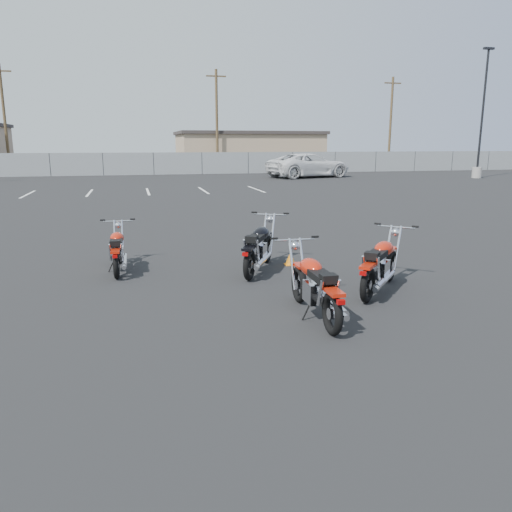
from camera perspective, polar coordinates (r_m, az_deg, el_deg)
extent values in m
plane|color=black|center=(8.12, -0.36, -5.46)|extent=(120.00, 120.00, 0.00)
torus|color=black|center=(11.15, -15.38, 0.55)|extent=(0.11, 0.54, 0.54)
cylinder|color=silver|center=(11.15, -15.38, 0.55)|extent=(0.09, 0.15, 0.14)
torus|color=black|center=(9.88, -15.68, -1.01)|extent=(0.11, 0.54, 0.54)
cylinder|color=silver|center=(9.88, -15.68, -1.01)|extent=(0.09, 0.15, 0.14)
cube|color=black|center=(10.50, -15.53, 0.01)|extent=(0.11, 0.95, 0.05)
cube|color=silver|center=(10.45, -15.56, 0.24)|extent=(0.26, 0.35, 0.27)
cylinder|color=silver|center=(10.42, -15.61, 1.11)|extent=(0.18, 0.23, 0.24)
ellipsoid|color=#B81E0B|center=(10.60, -15.61, 2.00)|extent=(0.29, 0.53, 0.23)
cube|color=black|center=(10.17, -15.71, 1.46)|extent=(0.24, 0.50, 0.09)
cube|color=black|center=(9.95, -15.78, 1.42)|extent=(0.20, 0.17, 0.11)
cube|color=#B81E0B|center=(9.80, -15.78, 0.57)|extent=(0.17, 0.38, 0.05)
cube|color=#B81E0B|center=(11.10, -15.47, 1.98)|extent=(0.12, 0.31, 0.04)
cylinder|color=silver|center=(9.95, -15.10, 0.46)|extent=(0.05, 0.17, 0.35)
cylinder|color=silver|center=(9.97, -16.34, 0.40)|extent=(0.05, 0.17, 0.35)
cylinder|color=silver|center=(10.25, -14.77, -0.57)|extent=(0.10, 0.99, 0.12)
cylinder|color=silver|center=(9.96, -14.83, -0.85)|extent=(0.11, 0.32, 0.12)
cylinder|color=silver|center=(11.20, -15.03, 2.13)|extent=(0.05, 0.36, 0.71)
cylinder|color=silver|center=(11.20, -15.86, 2.08)|extent=(0.05, 0.36, 0.71)
sphere|color=silver|center=(11.30, -15.49, 3.40)|extent=(0.15, 0.15, 0.14)
cylinder|color=silver|center=(11.31, -15.51, 3.87)|extent=(0.63, 0.04, 0.03)
cylinder|color=black|center=(11.27, -13.92, 4.12)|extent=(0.11, 0.03, 0.03)
cylinder|color=black|center=(11.30, -17.12, 3.95)|extent=(0.11, 0.03, 0.03)
cylinder|color=black|center=(10.46, -16.19, -1.05)|extent=(0.14, 0.02, 0.27)
cube|color=#990505|center=(9.58, -15.83, -0.06)|extent=(0.09, 0.06, 0.05)
torus|color=black|center=(10.82, 1.27, 0.86)|extent=(0.39, 0.60, 0.62)
cylinder|color=silver|center=(10.82, 1.27, 0.86)|extent=(0.17, 0.19, 0.16)
torus|color=black|center=(9.41, -0.77, -0.96)|extent=(0.39, 0.60, 0.62)
cylinder|color=silver|center=(9.41, -0.77, -0.96)|extent=(0.17, 0.19, 0.16)
cube|color=black|center=(10.10, 0.32, 0.24)|extent=(0.60, 1.00, 0.06)
cube|color=silver|center=(10.04, 0.25, 0.53)|extent=(0.44, 0.48, 0.31)
cylinder|color=silver|center=(10.00, 0.25, 1.57)|extent=(0.30, 0.32, 0.27)
ellipsoid|color=black|center=(10.20, 0.57, 2.61)|extent=(0.56, 0.68, 0.26)
cube|color=black|center=(9.74, -0.11, 1.99)|extent=(0.50, 0.63, 0.10)
cube|color=black|center=(9.48, -0.49, 1.96)|extent=(0.29, 0.27, 0.12)
cube|color=black|center=(9.32, -0.80, 0.95)|extent=(0.37, 0.47, 0.05)
cube|color=black|center=(10.76, 1.27, 2.55)|extent=(0.28, 0.37, 0.04)
cylinder|color=silver|center=(9.47, 0.19, 0.73)|extent=(0.13, 0.19, 0.41)
cylinder|color=silver|center=(9.53, -1.25, 0.80)|extent=(0.13, 0.19, 0.41)
cylinder|color=silver|center=(9.79, 0.83, -0.54)|extent=(0.62, 1.05, 0.13)
cylinder|color=silver|center=(9.47, 0.37, -0.87)|extent=(0.28, 0.38, 0.14)
cylinder|color=silver|center=(10.86, 1.90, 2.67)|extent=(0.23, 0.38, 0.81)
cylinder|color=silver|center=(10.90, 0.94, 2.71)|extent=(0.23, 0.38, 0.81)
sphere|color=silver|center=(11.00, 1.62, 4.21)|extent=(0.22, 0.22, 0.16)
cylinder|color=silver|center=(11.00, 1.64, 4.76)|extent=(0.65, 0.37, 0.03)
cylinder|color=black|center=(10.90, 3.48, 4.89)|extent=(0.13, 0.09, 0.04)
cylinder|color=black|center=(11.06, -0.21, 5.02)|extent=(0.13, 0.09, 0.04)
cylinder|color=black|center=(10.09, -0.62, -0.92)|extent=(0.15, 0.10, 0.31)
cube|color=#990505|center=(9.08, -1.24, 0.20)|extent=(0.12, 0.10, 0.06)
torus|color=black|center=(8.14, 4.96, -3.26)|extent=(0.12, 0.60, 0.60)
cylinder|color=silver|center=(8.14, 4.96, -3.26)|extent=(0.10, 0.16, 0.16)
torus|color=black|center=(6.83, 8.70, -6.52)|extent=(0.12, 0.60, 0.60)
cylinder|color=silver|center=(6.83, 8.70, -6.52)|extent=(0.10, 0.16, 0.16)
cube|color=black|center=(7.47, 6.67, -4.46)|extent=(0.12, 1.06, 0.06)
cube|color=silver|center=(7.40, 6.81, -4.12)|extent=(0.29, 0.39, 0.30)
cylinder|color=silver|center=(7.35, 6.85, -2.77)|extent=(0.21, 0.25, 0.27)
ellipsoid|color=#B81E0B|center=(7.53, 6.29, -1.28)|extent=(0.32, 0.59, 0.26)
cube|color=black|center=(7.10, 7.55, -2.36)|extent=(0.27, 0.56, 0.10)
cube|color=black|center=(6.86, 8.29, -2.57)|extent=(0.22, 0.18, 0.12)
cube|color=#B81E0B|center=(6.72, 8.85, -4.03)|extent=(0.19, 0.43, 0.05)
cube|color=#B81E0B|center=(8.06, 5.00, -1.09)|extent=(0.14, 0.34, 0.04)
cylinder|color=silver|center=(6.93, 9.24, -4.08)|extent=(0.05, 0.19, 0.39)
cylinder|color=silver|center=(6.85, 7.37, -4.23)|extent=(0.05, 0.19, 0.39)
cylinder|color=silver|center=(7.27, 8.65, -5.49)|extent=(0.11, 1.11, 0.13)
cylinder|color=silver|center=(6.98, 9.62, -6.13)|extent=(0.13, 0.36, 0.13)
cylinder|color=silver|center=(8.20, 5.35, -0.83)|extent=(0.05, 0.40, 0.79)
cylinder|color=silver|center=(8.14, 4.14, -0.90)|extent=(0.05, 0.40, 0.79)
sphere|color=silver|center=(8.26, 4.44, 1.16)|extent=(0.16, 0.16, 0.16)
cylinder|color=silver|center=(8.26, 4.41, 1.87)|extent=(0.70, 0.04, 0.03)
cylinder|color=black|center=(8.34, 6.77, 2.20)|extent=(0.12, 0.04, 0.04)
cylinder|color=black|center=(8.14, 2.09, 2.02)|extent=(0.12, 0.04, 0.04)
cylinder|color=black|center=(7.39, 5.86, -6.17)|extent=(0.16, 0.03, 0.30)
cube|color=#990505|center=(6.51, 9.68, -5.22)|extent=(0.10, 0.06, 0.06)
torus|color=black|center=(9.67, 15.08, -1.06)|extent=(0.49, 0.52, 0.61)
cylinder|color=silver|center=(9.67, 15.08, -1.06)|extent=(0.18, 0.19, 0.16)
torus|color=black|center=(8.30, 12.63, -3.20)|extent=(0.49, 0.52, 0.61)
cylinder|color=silver|center=(8.30, 12.63, -3.20)|extent=(0.18, 0.19, 0.16)
cube|color=black|center=(8.97, 13.96, -1.80)|extent=(0.79, 0.85, 0.06)
cube|color=silver|center=(8.91, 13.90, -1.49)|extent=(0.47, 0.47, 0.30)
cylinder|color=silver|center=(8.87, 13.96, -0.35)|extent=(0.32, 0.32, 0.27)
ellipsoid|color=#B81E0B|center=(9.06, 14.39, 0.81)|extent=(0.62, 0.64, 0.26)
cube|color=black|center=(8.60, 13.57, 0.10)|extent=(0.57, 0.59, 0.10)
cube|color=black|center=(8.36, 13.12, 0.04)|extent=(0.29, 0.28, 0.12)
cube|color=#B81E0B|center=(8.20, 12.70, -1.09)|extent=(0.42, 0.44, 0.05)
cube|color=#B81E0B|center=(9.61, 15.19, 0.79)|extent=(0.33, 0.34, 0.04)
cylinder|color=silver|center=(8.35, 13.81, -1.37)|extent=(0.16, 0.17, 0.40)
cylinder|color=silver|center=(8.41, 12.22, -1.19)|extent=(0.16, 0.17, 0.40)
cylinder|color=silver|center=(8.67, 14.45, -2.75)|extent=(0.82, 0.88, 0.13)
cylinder|color=silver|center=(8.36, 13.90, -3.15)|extent=(0.33, 0.35, 0.13)
cylinder|color=silver|center=(9.70, 15.88, 0.89)|extent=(0.31, 0.33, 0.80)
cylinder|color=silver|center=(9.74, 14.84, 1.00)|extent=(0.31, 0.33, 0.80)
sphere|color=silver|center=(9.83, 15.67, 2.61)|extent=(0.23, 0.23, 0.16)
cylinder|color=silver|center=(9.83, 15.73, 3.21)|extent=(0.54, 0.50, 0.03)
cylinder|color=black|center=(9.73, 17.75, 3.23)|extent=(0.11, 0.11, 0.04)
cylinder|color=black|center=(9.89, 13.73, 3.61)|extent=(0.11, 0.11, 0.04)
cylinder|color=black|center=(8.96, 12.86, -3.03)|extent=(0.13, 0.13, 0.30)
cube|color=#990505|center=(7.97, 12.15, -1.95)|extent=(0.12, 0.11, 0.06)
cone|color=orange|center=(10.68, 3.96, -0.22)|extent=(0.22, 0.22, 0.28)
cube|color=orange|center=(10.71, 3.95, -0.96)|extent=(0.24, 0.24, 0.01)
cylinder|color=gray|center=(41.31, 23.92, 8.72)|extent=(0.70, 0.70, 0.80)
cylinder|color=black|center=(41.32, 24.50, 14.96)|extent=(0.16, 0.16, 8.24)
cube|color=black|center=(41.77, 25.07, 20.70)|extent=(0.80, 0.25, 0.15)
cube|color=gray|center=(42.57, -11.62, 10.30)|extent=(80.00, 0.04, 1.80)
cylinder|color=black|center=(42.99, -22.48, 9.63)|extent=(0.06, 0.06, 1.80)
cylinder|color=black|center=(42.59, -17.08, 10.01)|extent=(0.06, 0.06, 1.80)
cylinder|color=black|center=(42.57, -11.62, 10.30)|extent=(0.06, 0.06, 1.80)
cylinder|color=black|center=(42.93, -6.19, 10.50)|extent=(0.06, 0.06, 1.80)
cylinder|color=black|center=(43.65, -0.90, 10.61)|extent=(0.06, 0.06, 1.80)
cylinder|color=black|center=(44.72, 4.19, 10.63)|extent=(0.06, 0.06, 1.80)
cylinder|color=black|center=(46.11, 9.01, 10.57)|extent=(0.06, 0.06, 1.80)
cylinder|color=black|center=(47.80, 13.51, 10.45)|extent=(0.06, 0.06, 1.80)
cylinder|color=black|center=(49.75, 17.68, 10.29)|extent=(0.06, 0.06, 1.80)
cylinder|color=black|center=(51.94, 21.51, 10.09)|extent=(0.06, 0.06, 1.80)
cylinder|color=black|center=(54.33, 25.01, 9.86)|extent=(0.06, 0.06, 1.80)
cube|color=tan|center=(52.85, -0.98, 11.85)|extent=(14.00, 9.00, 3.40)
cube|color=#38312E|center=(52.85, -0.99, 13.86)|extent=(14.40, 9.40, 0.30)
cylinder|color=#483621|center=(48.63, -26.79, 13.75)|extent=(0.24, 0.24, 9.00)
cylinder|color=#483621|center=(47.19, -4.49, 15.11)|extent=(0.24, 0.24, 9.00)
cube|color=#483621|center=(47.52, -4.58, 19.81)|extent=(1.80, 0.12, 0.12)
cylinder|color=#483621|center=(54.09, 15.12, 14.42)|extent=(0.24, 0.24, 9.00)
cube|color=#483621|center=(54.37, 15.37, 18.52)|extent=(1.80, 0.12, 0.12)
cube|color=silver|center=(28.11, -24.63, 6.43)|extent=(0.12, 4.00, 0.01)
cube|color=silver|center=(27.71, -18.49, 6.86)|extent=(0.12, 4.00, 0.01)
cube|color=silver|center=(27.63, -12.24, 7.21)|extent=(0.12, 4.00, 0.01)
cube|color=silver|center=(27.88, -6.02, 7.47)|extent=(0.12, 4.00, 0.01)
cube|color=silver|center=(28.45, 0.02, 7.65)|extent=(0.12, 4.00, 0.01)
imported|color=silver|center=(38.69, 6.08, 11.04)|extent=(4.87, 8.02, 2.85)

